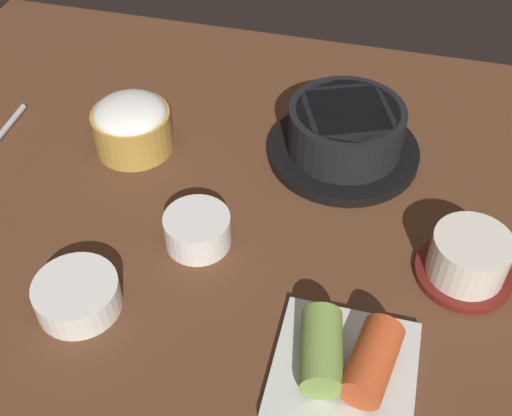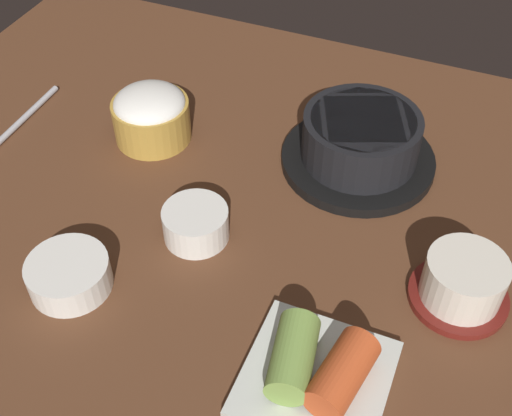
% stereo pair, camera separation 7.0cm
% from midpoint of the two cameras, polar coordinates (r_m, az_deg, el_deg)
% --- Properties ---
extents(dining_table, '(1.00, 0.76, 0.02)m').
position_cam_midpoint_polar(dining_table, '(0.75, -3.79, -0.96)').
color(dining_table, '#56331E').
rests_on(dining_table, ground).
extents(stone_pot, '(0.18, 0.18, 0.07)m').
position_cam_midpoint_polar(stone_pot, '(0.79, 5.24, 6.30)').
color(stone_pot, black).
rests_on(stone_pot, dining_table).
extents(rice_bowl, '(0.10, 0.10, 0.07)m').
position_cam_midpoint_polar(rice_bowl, '(0.82, -13.19, 6.98)').
color(rice_bowl, '#B78C38').
rests_on(rice_bowl, dining_table).
extents(tea_cup_with_saucer, '(0.10, 0.10, 0.05)m').
position_cam_midpoint_polar(tea_cup_with_saucer, '(0.68, 15.21, -4.44)').
color(tea_cup_with_saucer, maroon).
rests_on(tea_cup_with_saucer, dining_table).
extents(banchan_cup_center, '(0.07, 0.07, 0.04)m').
position_cam_midpoint_polar(banchan_cup_center, '(0.70, -7.98, -1.99)').
color(banchan_cup_center, white).
rests_on(banchan_cup_center, dining_table).
extents(kimchi_plate, '(0.13, 0.13, 0.05)m').
position_cam_midpoint_polar(kimchi_plate, '(0.60, 4.41, -13.37)').
color(kimchi_plate, silver).
rests_on(kimchi_plate, dining_table).
extents(side_bowl_near, '(0.08, 0.08, 0.03)m').
position_cam_midpoint_polar(side_bowl_near, '(0.67, -18.22, -7.34)').
color(side_bowl_near, white).
rests_on(side_bowl_near, dining_table).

